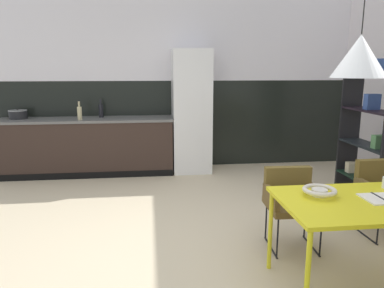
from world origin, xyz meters
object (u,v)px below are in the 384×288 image
bottle_oil_tall (101,110)px  bottle_spice_small (80,113)px  open_book (381,199)px  open_shelf_unit (370,129)px  fruit_bowl (320,191)px  cooking_pot (18,114)px  pendant_lamp_over_table_near (360,56)px  armchair_corner_seat (383,188)px  armchair_near_window (291,196)px  refrigerator_column (191,112)px

bottle_oil_tall → bottle_spice_small: (-0.29, -0.29, -0.00)m
open_book → open_shelf_unit: bearing=59.9°
fruit_bowl → bottle_spice_small: (-2.36, 3.20, 0.26)m
bottle_spice_small → open_book: bearing=-50.2°
cooking_pot → bottle_spice_small: bearing=-15.2°
open_book → pendant_lamp_over_table_near: size_ratio=0.20×
armchair_corner_seat → cooking_pot: cooking_pot is taller
pendant_lamp_over_table_near → armchair_near_window: bearing=100.5°
refrigerator_column → open_book: bearing=-73.8°
open_book → pendant_lamp_over_table_near: bearing=169.8°
refrigerator_column → open_shelf_unit: 2.67m
refrigerator_column → open_shelf_unit: size_ratio=1.10×
open_book → open_shelf_unit: (1.11, 1.91, 0.20)m
armchair_corner_seat → open_shelf_unit: 1.18m
bottle_spice_small → refrigerator_column: bearing=5.9°
armchair_near_window → open_shelf_unit: 1.93m
cooking_pot → pendant_lamp_over_table_near: (3.53, -3.56, 0.79)m
pendant_lamp_over_table_near → bottle_spice_small: bearing=127.6°
refrigerator_column → armchair_corner_seat: 3.14m
armchair_near_window → pendant_lamp_over_table_near: 1.47m
armchair_corner_seat → refrigerator_column: bearing=-58.2°
open_book → cooking_pot: 5.23m
armchair_corner_seat → bottle_oil_tall: bearing=-41.8°
refrigerator_column → fruit_bowl: (0.60, -3.38, -0.23)m
open_book → pendant_lamp_over_table_near: pendant_lamp_over_table_near is taller
armchair_corner_seat → open_book: size_ratio=2.94×
cooking_pot → open_book: bearing=-43.7°
refrigerator_column → armchair_near_window: bearing=-76.8°
refrigerator_column → open_shelf_unit: bearing=-37.0°
fruit_bowl → pendant_lamp_over_table_near: pendant_lamp_over_table_near is taller
armchair_near_window → open_book: 0.89m
open_shelf_unit → pendant_lamp_over_table_near: pendant_lamp_over_table_near is taller
bottle_oil_tall → open_shelf_unit: bearing=-25.5°
armchair_corner_seat → armchair_near_window: size_ratio=1.01×
bottle_oil_tall → refrigerator_column: bearing=-4.3°
armchair_near_window → cooking_pot: size_ratio=2.67×
refrigerator_column → armchair_near_window: 2.87m
bottle_oil_tall → cooking_pot: bearing=-179.2°
bottle_oil_tall → armchair_corner_seat: bearing=-40.7°
armchair_near_window → fruit_bowl: 0.69m
fruit_bowl → armchair_corner_seat: bearing=35.8°
open_book → bottle_oil_tall: (-2.49, 3.63, 0.29)m
cooking_pot → armchair_near_window: bearing=-39.9°
fruit_bowl → open_shelf_unit: (1.53, 1.78, 0.16)m
armchair_corner_seat → pendant_lamp_over_table_near: (-0.91, -0.87, 1.28)m
cooking_pot → bottle_spice_small: size_ratio=0.97×
refrigerator_column → pendant_lamp_over_table_near: pendant_lamp_over_table_near is taller
open_shelf_unit → pendant_lamp_over_table_near: size_ratio=1.38×
open_shelf_unit → armchair_corner_seat: bearing=-24.1°
refrigerator_column → bottle_spice_small: 1.76m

